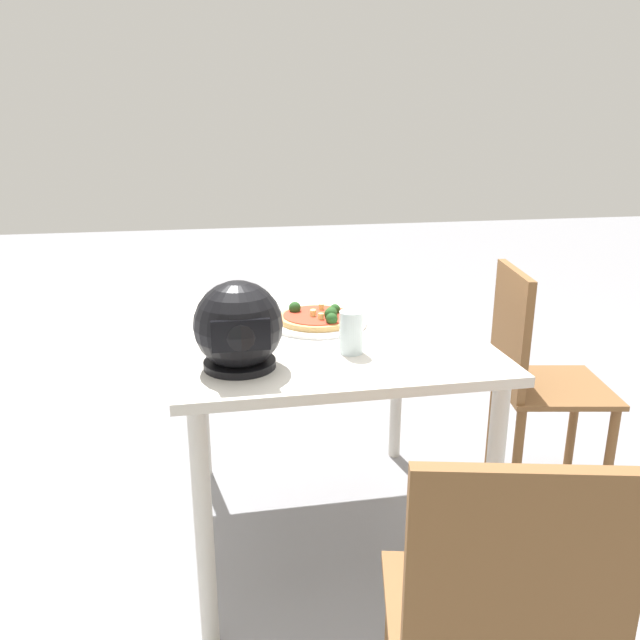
{
  "coord_description": "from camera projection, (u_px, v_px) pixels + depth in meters",
  "views": [
    {
      "loc": [
        0.37,
        1.93,
        1.4
      ],
      "look_at": [
        0.01,
        -0.02,
        0.79
      ],
      "focal_mm": 35.36,
      "sensor_mm": 36.0,
      "label": 1
    }
  ],
  "objects": [
    {
      "name": "pizza",
      "position": [
        318.0,
        317.0,
        2.09
      ],
      "size": [
        0.26,
        0.26,
        0.06
      ],
      "color": "tan",
      "rests_on": "pizza_plate"
    },
    {
      "name": "ground_plane",
      "position": [
        323.0,
        528.0,
        2.29
      ],
      "size": [
        14.0,
        14.0,
        0.0
      ],
      "primitive_type": "plane",
      "color": "gray"
    },
    {
      "name": "drinking_glass",
      "position": [
        351.0,
        332.0,
        1.82
      ],
      "size": [
        0.07,
        0.07,
        0.12
      ],
      "primitive_type": "cylinder",
      "color": "silver",
      "rests_on": "dining_table"
    },
    {
      "name": "pizza_plate",
      "position": [
        317.0,
        322.0,
        2.1
      ],
      "size": [
        0.33,
        0.33,
        0.01
      ],
      "primitive_type": "cylinder",
      "color": "white",
      "rests_on": "dining_table"
    },
    {
      "name": "dining_table",
      "position": [
        323.0,
        354.0,
        2.09
      ],
      "size": [
        0.94,
        1.04,
        0.77
      ],
      "color": "beige",
      "rests_on": "ground"
    },
    {
      "name": "chair_side",
      "position": [
        532.0,
        371.0,
        2.4
      ],
      "size": [
        0.47,
        0.47,
        0.9
      ],
      "color": "brown",
      "rests_on": "ground"
    },
    {
      "name": "chair_far",
      "position": [
        498.0,
        629.0,
        1.17
      ],
      "size": [
        0.48,
        0.48,
        0.9
      ],
      "color": "brown",
      "rests_on": "ground"
    },
    {
      "name": "motorcycle_helmet",
      "position": [
        238.0,
        327.0,
        1.69
      ],
      "size": [
        0.24,
        0.24,
        0.24
      ],
      "color": "black",
      "rests_on": "dining_table"
    }
  ]
}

